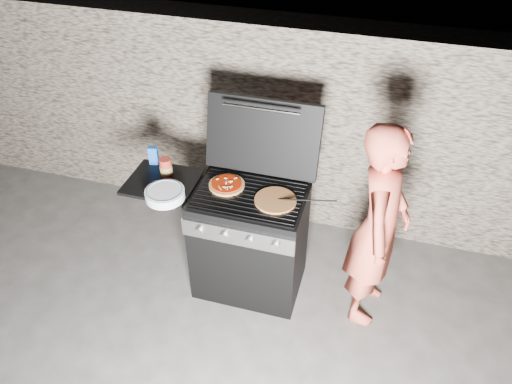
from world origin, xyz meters
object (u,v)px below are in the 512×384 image
(sauce_jar, at_px, (166,167))
(pizza_topped, at_px, (227,184))
(person, at_px, (379,228))
(gas_grill, at_px, (219,236))

(sauce_jar, bearing_deg, pizza_topped, -2.45)
(sauce_jar, bearing_deg, person, -1.71)
(pizza_topped, xyz_separation_m, person, (1.10, -0.03, -0.12))
(gas_grill, relative_size, pizza_topped, 5.20)
(gas_grill, distance_m, pizza_topped, 0.48)
(gas_grill, bearing_deg, pizza_topped, 42.18)
(sauce_jar, relative_size, person, 0.09)
(pizza_topped, relative_size, person, 0.16)
(gas_grill, distance_m, person, 1.21)
(pizza_topped, bearing_deg, person, -1.39)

